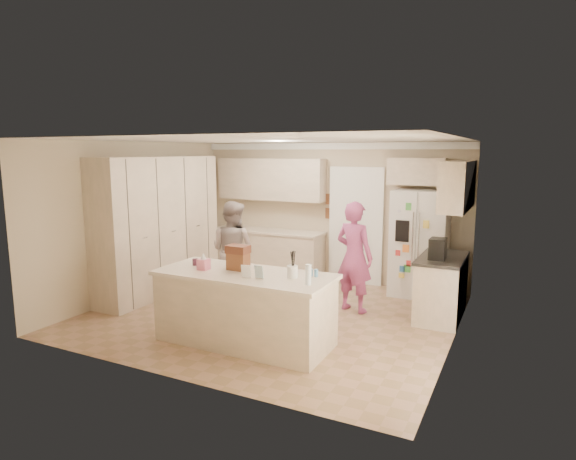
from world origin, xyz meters
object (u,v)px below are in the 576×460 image
at_px(tissue_box, 204,264).
at_px(teen_girl, 354,257).
at_px(refrigerator, 420,243).
at_px(dollhouse_body, 238,261).
at_px(utensil_crock, 292,272).
at_px(teen_boy, 233,250).
at_px(coffee_maker, 438,249).
at_px(island_base, 245,310).

xyz_separation_m(tissue_box, teen_girl, (1.39, 1.92, -0.14)).
bearing_deg(refrigerator, dollhouse_body, -120.09).
distance_m(refrigerator, teen_girl, 1.47).
relative_size(utensil_crock, dollhouse_body, 0.58).
bearing_deg(utensil_crock, teen_girl, 83.82).
xyz_separation_m(refrigerator, utensil_crock, (-0.92, -3.05, 0.10)).
xyz_separation_m(refrigerator, teen_boy, (-2.73, -1.57, -0.08)).
bearing_deg(refrigerator, tissue_box, -123.78).
relative_size(coffee_maker, teen_boy, 0.18).
distance_m(utensil_crock, dollhouse_body, 0.80).
xyz_separation_m(utensil_crock, dollhouse_body, (-0.80, 0.05, 0.04)).
bearing_deg(refrigerator, teen_boy, -150.35).
bearing_deg(teen_girl, dollhouse_body, 74.24).
distance_m(island_base, teen_girl, 2.05).
bearing_deg(teen_girl, island_base, 79.39).
relative_size(dollhouse_body, teen_boy, 0.16).
distance_m(utensil_crock, teen_girl, 1.78).
height_order(coffee_maker, tissue_box, coffee_maker).
relative_size(refrigerator, tissue_box, 12.86).
bearing_deg(island_base, utensil_crock, 4.40).
relative_size(coffee_maker, tissue_box, 2.14).
xyz_separation_m(island_base, dollhouse_body, (-0.15, 0.10, 0.60)).
xyz_separation_m(dollhouse_body, teen_girl, (0.99, 1.72, -0.18)).
xyz_separation_m(tissue_box, teen_boy, (-0.61, 1.63, -0.18)).
bearing_deg(refrigerator, utensil_crock, -107.04).
bearing_deg(teen_boy, teen_girl, -167.85).
bearing_deg(teen_boy, dollhouse_body, 129.10).
bearing_deg(tissue_box, teen_girl, 54.05).
distance_m(refrigerator, tissue_box, 3.84).
bearing_deg(dollhouse_body, utensil_crock, -3.58).
bearing_deg(island_base, refrigerator, 63.14).
distance_m(refrigerator, utensil_crock, 3.19).
height_order(coffee_maker, dollhouse_body, coffee_maker).
xyz_separation_m(coffee_maker, dollhouse_body, (-2.20, -1.80, -0.03)).
relative_size(refrigerator, island_base, 0.82).
distance_m(utensil_crock, tissue_box, 1.21).
relative_size(island_base, dollhouse_body, 8.46).
bearing_deg(dollhouse_body, teen_boy, 125.15).
bearing_deg(teen_boy, island_base, 131.04).
height_order(tissue_box, teen_boy, teen_boy).
relative_size(teen_boy, teen_girl, 0.96).
bearing_deg(island_base, dollhouse_body, 146.31).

